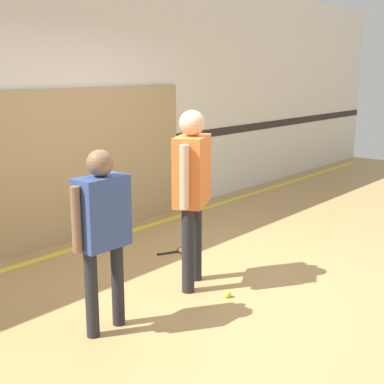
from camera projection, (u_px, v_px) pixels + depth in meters
name	position (u px, v px, depth m)	size (l,w,h in m)	color
ground_plane	(218.00, 286.00, 4.96)	(16.00, 16.00, 0.00)	tan
wall_back	(63.00, 103.00, 6.00)	(16.00, 0.07, 3.20)	silver
wall_panel	(97.00, 162.00, 6.44)	(2.80, 0.05, 1.76)	tan
floor_stripe	(88.00, 244.00, 6.14)	(14.40, 0.10, 0.01)	yellow
person_instructor	(192.00, 180.00, 4.75)	(0.56, 0.42, 1.62)	#232328
person_student_left	(102.00, 222.00, 3.93)	(0.53, 0.22, 1.40)	#232328
racket_spare_on_floor	(187.00, 250.00, 5.92)	(0.53, 0.36, 0.03)	red
tennis_ball_near_instructor	(227.00, 294.00, 4.70)	(0.07, 0.07, 0.07)	#CCE038
tennis_ball_by_spare_racket	(190.00, 248.00, 5.92)	(0.07, 0.07, 0.07)	#CCE038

